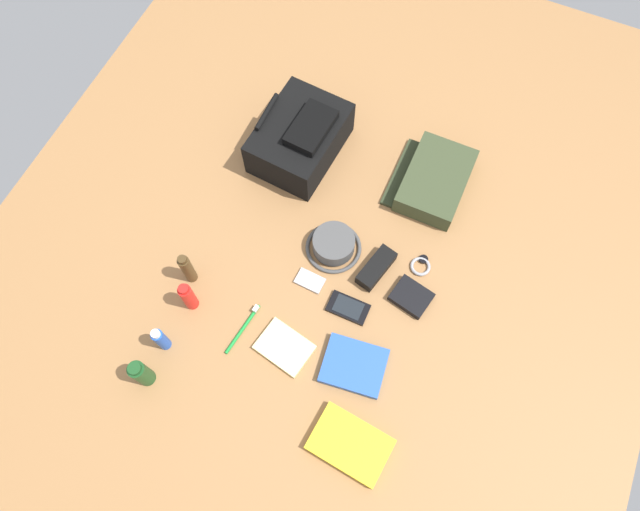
% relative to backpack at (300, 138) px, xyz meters
% --- Properties ---
extents(ground_plane, '(2.64, 2.02, 0.02)m').
position_rel_backpack_xyz_m(ground_plane, '(-0.34, -0.22, -0.08)').
color(ground_plane, '#9C6C3F').
rests_on(ground_plane, ground).
extents(backpack, '(0.33, 0.26, 0.17)m').
position_rel_backpack_xyz_m(backpack, '(0.00, 0.00, 0.00)').
color(backpack, black).
rests_on(backpack, ground_plane).
extents(toiletry_pouch, '(0.28, 0.23, 0.07)m').
position_rel_backpack_xyz_m(toiletry_pouch, '(0.05, -0.44, -0.04)').
color(toiletry_pouch, '#384228').
rests_on(toiletry_pouch, ground_plane).
extents(bucket_hat, '(0.17, 0.17, 0.06)m').
position_rel_backpack_xyz_m(bucket_hat, '(-0.28, -0.24, -0.05)').
color(bucket_hat, '#4B4B4B').
rests_on(bucket_hat, ground_plane).
extents(shampoo_bottle, '(0.05, 0.05, 0.13)m').
position_rel_backpack_xyz_m(shampoo_bottle, '(-0.86, 0.08, -0.01)').
color(shampoo_bottle, '#19471E').
rests_on(shampoo_bottle, ground_plane).
extents(deodorant_spray, '(0.03, 0.03, 0.12)m').
position_rel_backpack_xyz_m(deodorant_spray, '(-0.75, 0.08, -0.01)').
color(deodorant_spray, blue).
rests_on(deodorant_spray, ground_plane).
extents(sunscreen_spray, '(0.04, 0.04, 0.13)m').
position_rel_backpack_xyz_m(sunscreen_spray, '(-0.62, 0.07, -0.01)').
color(sunscreen_spray, red).
rests_on(sunscreen_spray, ground_plane).
extents(cologne_bottle, '(0.03, 0.03, 0.14)m').
position_rel_backpack_xyz_m(cologne_bottle, '(-0.54, 0.11, -0.00)').
color(cologne_bottle, '#473319').
rests_on(cologne_bottle, ground_plane).
extents(paperback_novel, '(0.16, 0.22, 0.03)m').
position_rel_backpack_xyz_m(paperback_novel, '(-0.79, -0.51, -0.06)').
color(paperback_novel, yellow).
rests_on(paperback_novel, ground_plane).
extents(travel_guidebook, '(0.16, 0.19, 0.03)m').
position_rel_backpack_xyz_m(travel_guidebook, '(-0.59, -0.44, -0.06)').
color(travel_guidebook, blue).
rests_on(travel_guidebook, ground_plane).
extents(cell_phone, '(0.07, 0.12, 0.01)m').
position_rel_backpack_xyz_m(cell_phone, '(-0.44, -0.36, -0.07)').
color(cell_phone, black).
rests_on(cell_phone, ground_plane).
extents(media_player, '(0.06, 0.09, 0.01)m').
position_rel_backpack_xyz_m(media_player, '(-0.41, -0.22, -0.07)').
color(media_player, '#B7B7BC').
rests_on(media_player, ground_plane).
extents(wristwatch, '(0.07, 0.06, 0.01)m').
position_rel_backpack_xyz_m(wristwatch, '(-0.23, -0.51, -0.07)').
color(wristwatch, '#99999E').
rests_on(wristwatch, ground_plane).
extents(toothbrush, '(0.17, 0.03, 0.02)m').
position_rel_backpack_xyz_m(toothbrush, '(-0.61, -0.10, -0.07)').
color(toothbrush, '#198C33').
rests_on(toothbrush, ground_plane).
extents(wallet, '(0.11, 0.13, 0.02)m').
position_rel_backpack_xyz_m(wallet, '(-0.33, -0.52, -0.06)').
color(wallet, black).
rests_on(wallet, ground_plane).
extents(notepad, '(0.14, 0.17, 0.02)m').
position_rel_backpack_xyz_m(notepad, '(-0.62, -0.24, -0.06)').
color(notepad, beige).
rests_on(notepad, ground_plane).
extents(sunglasses_case, '(0.15, 0.09, 0.04)m').
position_rel_backpack_xyz_m(sunglasses_case, '(-0.30, -0.39, -0.05)').
color(sunglasses_case, black).
rests_on(sunglasses_case, ground_plane).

